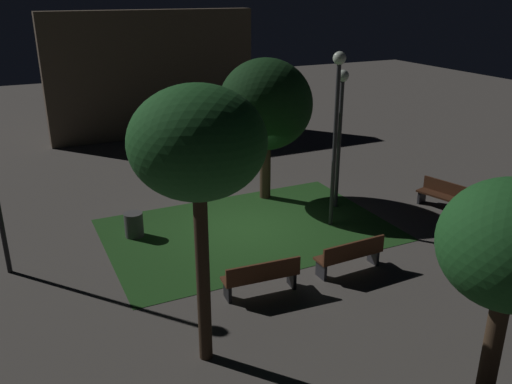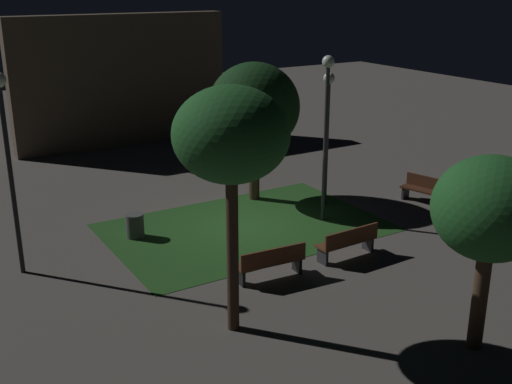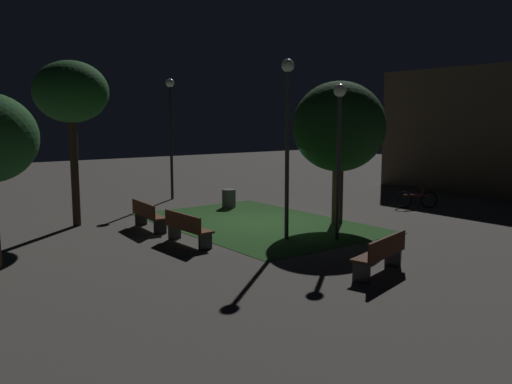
% 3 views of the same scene
% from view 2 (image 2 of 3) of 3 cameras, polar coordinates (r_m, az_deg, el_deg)
% --- Properties ---
extents(ground_plane, '(60.00, 60.00, 0.00)m').
position_cam_2_polar(ground_plane, '(19.21, -1.16, -3.07)').
color(ground_plane, '#56514C').
extents(grass_lawn, '(8.10, 5.41, 0.01)m').
position_cam_2_polar(grass_lawn, '(19.07, -0.99, -3.23)').
color(grass_lawn, '#23511E').
rests_on(grass_lawn, ground).
extents(bench_front_right, '(1.83, 0.61, 0.88)m').
position_cam_2_polar(bench_front_right, '(15.70, 1.37, -6.32)').
color(bench_front_right, brown).
rests_on(bench_front_right, ground).
extents(bench_by_lamp, '(1.81, 0.54, 0.88)m').
position_cam_2_polar(bench_by_lamp, '(17.04, 8.35, -4.45)').
color(bench_by_lamp, brown).
rests_on(bench_by_lamp, ground).
extents(bench_near_trees, '(0.93, 1.86, 0.88)m').
position_cam_2_polar(bench_near_trees, '(21.74, 15.35, 0.20)').
color(bench_near_trees, '#422314').
rests_on(bench_near_trees, ground).
extents(tree_back_right, '(2.32, 2.32, 5.23)m').
position_cam_2_polar(tree_back_right, '(12.24, -2.28, 4.99)').
color(tree_back_right, '#38281C').
rests_on(tree_back_right, ground).
extents(tree_lawn_side, '(2.25, 2.25, 4.03)m').
position_cam_2_polar(tree_lawn_side, '(12.71, 20.52, -1.56)').
color(tree_lawn_side, '#423021').
rests_on(tree_lawn_side, ground).
extents(tree_left_canopy, '(3.01, 3.01, 4.64)m').
position_cam_2_polar(tree_left_canopy, '(20.75, -0.17, 7.66)').
color(tree_left_canopy, '#423021').
rests_on(tree_left_canopy, ground).
extents(lamp_post_path_center, '(0.36, 0.36, 5.07)m').
position_cam_2_polar(lamp_post_path_center, '(18.82, 6.40, 7.14)').
color(lamp_post_path_center, '#333338').
rests_on(lamp_post_path_center, ground).
extents(lamp_post_plaza_east, '(0.36, 0.36, 5.09)m').
position_cam_2_polar(lamp_post_plaza_east, '(16.23, -21.68, 4.14)').
color(lamp_post_plaza_east, black).
rests_on(lamp_post_plaza_east, ground).
extents(lamp_post_plaza_west, '(0.36, 0.36, 4.39)m').
position_cam_2_polar(lamp_post_plaza_west, '(20.32, 6.51, 6.84)').
color(lamp_post_plaza_west, '#333338').
rests_on(lamp_post_plaza_west, ground).
extents(trash_bin, '(0.53, 0.53, 0.71)m').
position_cam_2_polar(trash_bin, '(18.58, -10.92, -3.02)').
color(trash_bin, '#4C4C4C').
rests_on(trash_bin, ground).
extents(bicycle, '(1.04, 1.35, 0.93)m').
position_cam_2_polar(bicycle, '(25.20, -5.95, 2.96)').
color(bicycle, black).
rests_on(bicycle, ground).
extents(building_wall_backdrop, '(9.72, 0.80, 5.76)m').
position_cam_2_polar(building_wall_backdrop, '(29.03, -12.05, 9.85)').
color(building_wall_backdrop, brown).
rests_on(building_wall_backdrop, ground).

